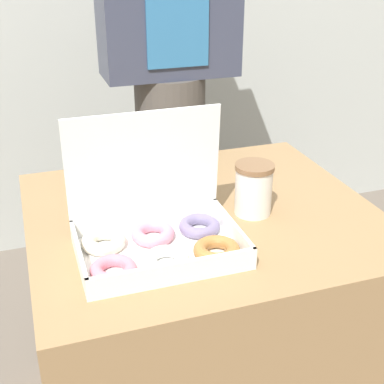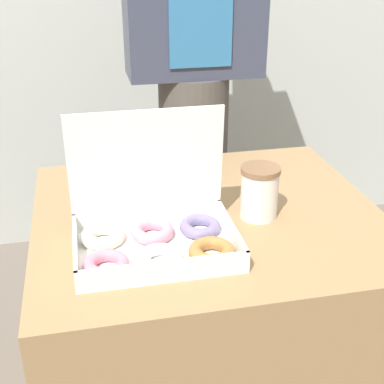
# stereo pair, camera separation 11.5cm
# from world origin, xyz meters

# --- Properties ---
(table) EXTENTS (0.84, 0.74, 0.73)m
(table) POSITION_xyz_m (0.00, 0.00, 0.36)
(table) COLOR #99754C
(table) RESTS_ON ground_plane
(donut_box) EXTENTS (0.35, 0.24, 0.28)m
(donut_box) POSITION_xyz_m (-0.15, -0.13, 0.77)
(donut_box) COLOR white
(donut_box) RESTS_ON table
(coffee_cup) EXTENTS (0.09, 0.09, 0.13)m
(coffee_cup) POSITION_xyz_m (0.11, -0.04, 0.79)
(coffee_cup) COLOR silver
(coffee_cup) RESTS_ON table
(person_customer) EXTENTS (0.43, 0.24, 1.71)m
(person_customer) POSITION_xyz_m (0.09, 0.60, 0.92)
(person_customer) COLOR #4C4742
(person_customer) RESTS_ON ground_plane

